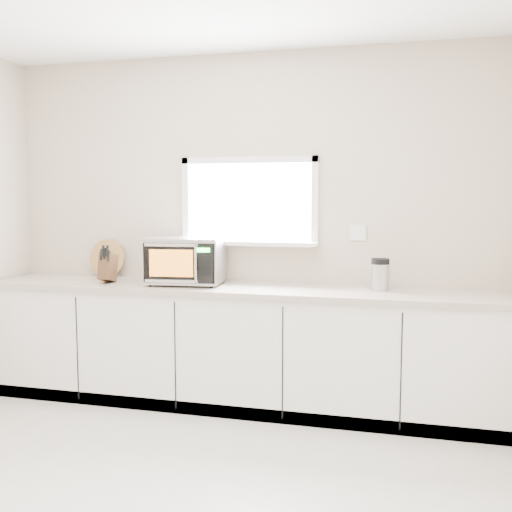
% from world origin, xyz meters
% --- Properties ---
extents(back_wall, '(4.00, 0.17, 2.70)m').
position_xyz_m(back_wall, '(0.00, 2.00, 1.36)').
color(back_wall, '#B6A691').
rests_on(back_wall, ground).
extents(cabinets, '(3.92, 0.60, 0.88)m').
position_xyz_m(cabinets, '(0.00, 1.70, 0.44)').
color(cabinets, white).
rests_on(cabinets, ground).
extents(countertop, '(3.92, 0.64, 0.04)m').
position_xyz_m(countertop, '(0.00, 1.69, 0.90)').
color(countertop, '#BDAF9C').
rests_on(countertop, cabinets).
extents(microwave, '(0.60, 0.50, 0.36)m').
position_xyz_m(microwave, '(-0.43, 1.71, 1.11)').
color(microwave, black).
rests_on(microwave, countertop).
extents(knife_block, '(0.12, 0.21, 0.30)m').
position_xyz_m(knife_block, '(-1.04, 1.61, 1.05)').
color(knife_block, '#4D311B').
rests_on(knife_block, countertop).
extents(cutting_board, '(0.31, 0.08, 0.31)m').
position_xyz_m(cutting_board, '(-1.22, 1.94, 1.08)').
color(cutting_board, '#AC8042').
rests_on(cutting_board, countertop).
extents(coffee_grinder, '(0.14, 0.14, 0.23)m').
position_xyz_m(coffee_grinder, '(1.03, 1.77, 1.04)').
color(coffee_grinder, '#A9ABB0').
rests_on(coffee_grinder, countertop).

